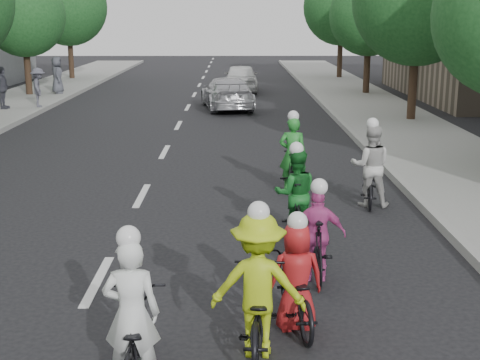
{
  "coord_description": "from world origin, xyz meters",
  "views": [
    {
      "loc": [
        2.12,
        -9.58,
        3.94
      ],
      "look_at": [
        2.2,
        2.4,
        1.0
      ],
      "focal_mm": 50.0,
      "sensor_mm": 36.0,
      "label": 1
    }
  ],
  "objects_px": {
    "cyclist_4": "(133,332)",
    "cyclist_5": "(292,163)",
    "cyclist_3": "(258,298)",
    "cyclist_2": "(296,287)",
    "follow_car_trail": "(241,78)",
    "spectator_1": "(2,88)",
    "cyclist_0": "(295,200)",
    "follow_car_lead": "(227,93)",
    "spectator_0": "(39,87)",
    "spectator_2": "(57,75)",
    "cyclist_6": "(317,242)",
    "cyclist_1": "(370,174)"
  },
  "relations": [
    {
      "from": "cyclist_0",
      "to": "spectator_1",
      "type": "xyz_separation_m",
      "value": [
        -10.85,
        16.34,
        0.37
      ]
    },
    {
      "from": "follow_car_trail",
      "to": "cyclist_6",
      "type": "bearing_deg",
      "value": 92.81
    },
    {
      "from": "cyclist_2",
      "to": "cyclist_4",
      "type": "height_order",
      "value": "cyclist_4"
    },
    {
      "from": "cyclist_3",
      "to": "spectator_1",
      "type": "distance_m",
      "value": 23.05
    },
    {
      "from": "follow_car_trail",
      "to": "spectator_0",
      "type": "bearing_deg",
      "value": 39.93
    },
    {
      "from": "cyclist_2",
      "to": "spectator_2",
      "type": "relative_size",
      "value": 0.98
    },
    {
      "from": "cyclist_3",
      "to": "spectator_0",
      "type": "relative_size",
      "value": 1.14
    },
    {
      "from": "cyclist_1",
      "to": "cyclist_5",
      "type": "distance_m",
      "value": 2.02
    },
    {
      "from": "spectator_1",
      "to": "cyclist_6",
      "type": "bearing_deg",
      "value": -144.14
    },
    {
      "from": "cyclist_2",
      "to": "follow_car_trail",
      "type": "relative_size",
      "value": 0.41
    },
    {
      "from": "cyclist_6",
      "to": "spectator_2",
      "type": "height_order",
      "value": "spectator_2"
    },
    {
      "from": "spectator_0",
      "to": "spectator_2",
      "type": "distance_m",
      "value": 5.25
    },
    {
      "from": "follow_car_lead",
      "to": "follow_car_trail",
      "type": "xyz_separation_m",
      "value": [
        0.66,
        6.77,
        0.05
      ]
    },
    {
      "from": "cyclist_6",
      "to": "spectator_1",
      "type": "distance_m",
      "value": 21.48
    },
    {
      "from": "cyclist_0",
      "to": "cyclist_2",
      "type": "height_order",
      "value": "cyclist_0"
    },
    {
      "from": "cyclist_5",
      "to": "spectator_2",
      "type": "distance_m",
      "value": 21.47
    },
    {
      "from": "spectator_1",
      "to": "spectator_2",
      "type": "height_order",
      "value": "spectator_2"
    },
    {
      "from": "cyclist_0",
      "to": "cyclist_4",
      "type": "bearing_deg",
      "value": 65.51
    },
    {
      "from": "cyclist_4",
      "to": "cyclist_6",
      "type": "distance_m",
      "value": 3.81
    },
    {
      "from": "cyclist_1",
      "to": "spectator_1",
      "type": "relative_size",
      "value": 1.07
    },
    {
      "from": "cyclist_2",
      "to": "follow_car_lead",
      "type": "xyz_separation_m",
      "value": [
        -1.13,
        21.03,
        0.14
      ]
    },
    {
      "from": "cyclist_2",
      "to": "spectator_2",
      "type": "distance_m",
      "value": 27.68
    },
    {
      "from": "cyclist_3",
      "to": "spectator_0",
      "type": "xyz_separation_m",
      "value": [
        -8.68,
        21.36,
        0.28
      ]
    },
    {
      "from": "spectator_1",
      "to": "follow_car_trail",
      "type": "bearing_deg",
      "value": -47.51
    },
    {
      "from": "follow_car_lead",
      "to": "spectator_1",
      "type": "height_order",
      "value": "spectator_1"
    },
    {
      "from": "cyclist_6",
      "to": "spectator_1",
      "type": "bearing_deg",
      "value": -57.52
    },
    {
      "from": "follow_car_lead",
      "to": "cyclist_3",
      "type": "bearing_deg",
      "value": 83.11
    },
    {
      "from": "cyclist_2",
      "to": "cyclist_5",
      "type": "relative_size",
      "value": 0.96
    },
    {
      "from": "cyclist_4",
      "to": "cyclist_5",
      "type": "bearing_deg",
      "value": -107.32
    },
    {
      "from": "cyclist_1",
      "to": "cyclist_6",
      "type": "xyz_separation_m",
      "value": [
        -1.61,
        -4.12,
        -0.09
      ]
    },
    {
      "from": "cyclist_5",
      "to": "follow_car_lead",
      "type": "relative_size",
      "value": 0.39
    },
    {
      "from": "spectator_0",
      "to": "cyclist_2",
      "type": "bearing_deg",
      "value": -171.86
    },
    {
      "from": "cyclist_6",
      "to": "cyclist_5",
      "type": "bearing_deg",
      "value": -89.1
    },
    {
      "from": "follow_car_lead",
      "to": "follow_car_trail",
      "type": "relative_size",
      "value": 1.09
    },
    {
      "from": "cyclist_0",
      "to": "cyclist_1",
      "type": "bearing_deg",
      "value": -132.19
    },
    {
      "from": "cyclist_5",
      "to": "cyclist_0",
      "type": "bearing_deg",
      "value": 95.71
    },
    {
      "from": "cyclist_3",
      "to": "cyclist_6",
      "type": "bearing_deg",
      "value": -108.09
    },
    {
      "from": "cyclist_6",
      "to": "follow_car_trail",
      "type": "distance_m",
      "value": 26.17
    },
    {
      "from": "spectator_2",
      "to": "cyclist_4",
      "type": "bearing_deg",
      "value": -176.62
    },
    {
      "from": "cyclist_0",
      "to": "cyclist_5",
      "type": "relative_size",
      "value": 0.95
    },
    {
      "from": "cyclist_0",
      "to": "follow_car_lead",
      "type": "distance_m",
      "value": 17.34
    },
    {
      "from": "follow_car_trail",
      "to": "spectator_1",
      "type": "bearing_deg",
      "value": 38.22
    },
    {
      "from": "cyclist_3",
      "to": "spectator_2",
      "type": "xyz_separation_m",
      "value": [
        -9.23,
        26.57,
        0.36
      ]
    },
    {
      "from": "cyclist_5",
      "to": "follow_car_lead",
      "type": "xyz_separation_m",
      "value": [
        -1.67,
        13.96,
        0.05
      ]
    },
    {
      "from": "cyclist_5",
      "to": "cyclist_6",
      "type": "distance_m",
      "value": 5.42
    },
    {
      "from": "cyclist_4",
      "to": "follow_car_trail",
      "type": "bearing_deg",
      "value": -93.97
    },
    {
      "from": "cyclist_0",
      "to": "cyclist_3",
      "type": "height_order",
      "value": "cyclist_3"
    },
    {
      "from": "cyclist_3",
      "to": "cyclist_2",
      "type": "bearing_deg",
      "value": -122.45
    },
    {
      "from": "cyclist_3",
      "to": "cyclist_6",
      "type": "distance_m",
      "value": 2.52
    },
    {
      "from": "cyclist_4",
      "to": "follow_car_trail",
      "type": "height_order",
      "value": "cyclist_4"
    }
  ]
}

